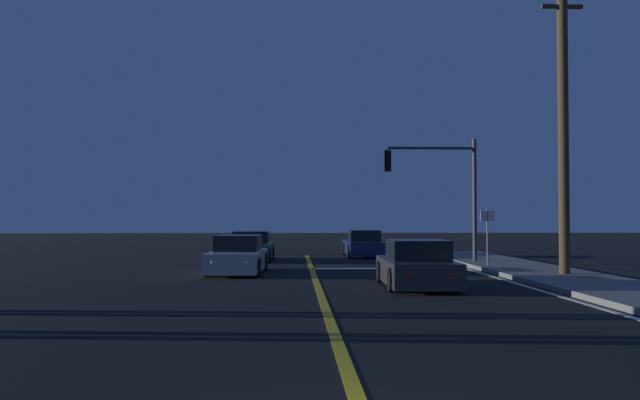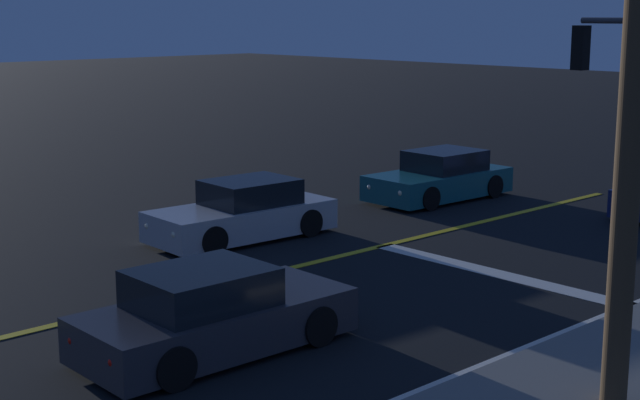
# 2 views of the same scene
# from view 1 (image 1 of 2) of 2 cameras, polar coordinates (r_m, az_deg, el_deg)

# --- Properties ---
(sidewalk_right) EXTENTS (3.20, 38.41, 0.15)m
(sidewalk_right) POSITION_cam_1_polar(r_m,az_deg,el_deg) (18.19, 25.70, -7.34)
(sidewalk_right) COLOR slate
(sidewalk_right) RESTS_ON ground
(lane_line_center) EXTENTS (0.20, 36.28, 0.01)m
(lane_line_center) POSITION_cam_1_polar(r_m,az_deg,el_deg) (16.12, 0.16, -8.51)
(lane_line_center) COLOR gold
(lane_line_center) RESTS_ON ground
(lane_line_edge_right) EXTENTS (0.16, 36.28, 0.01)m
(lane_line_edge_right) POSITION_cam_1_polar(r_m,az_deg,el_deg) (17.41, 20.27, -7.90)
(lane_line_edge_right) COLOR silver
(lane_line_edge_right) RESTS_ON ground
(stop_bar) EXTENTS (6.19, 0.50, 0.01)m
(stop_bar) POSITION_cam_1_polar(r_m,az_deg,el_deg) (25.51, 6.26, -5.94)
(stop_bar) COLOR silver
(stop_bar) RESTS_ON ground
(car_far_approaching_charcoal) EXTENTS (1.98, 4.32, 1.34)m
(car_far_approaching_charcoal) POSITION_cam_1_polar(r_m,az_deg,el_deg) (18.81, 8.40, -5.74)
(car_far_approaching_charcoal) COLOR #2D2D33
(car_far_approaching_charcoal) RESTS_ON ground
(car_side_waiting_teal) EXTENTS (2.04, 4.32, 1.34)m
(car_side_waiting_teal) POSITION_cam_1_polar(r_m,az_deg,el_deg) (30.30, -5.99, -4.16)
(car_side_waiting_teal) COLOR #195960
(car_side_waiting_teal) RESTS_ON ground
(car_mid_block_silver) EXTENTS (2.01, 4.38, 1.34)m
(car_mid_block_silver) POSITION_cam_1_polar(r_m,az_deg,el_deg) (23.47, -7.17, -4.91)
(car_mid_block_silver) COLOR #B2B5BA
(car_mid_block_silver) RESTS_ON ground
(car_lead_oncoming_navy) EXTENTS (1.86, 4.73, 1.34)m
(car_lead_oncoming_navy) POSITION_cam_1_polar(r_m,az_deg,el_deg) (33.56, 3.78, -3.91)
(car_lead_oncoming_navy) COLOR navy
(car_lead_oncoming_navy) RESTS_ON ground
(traffic_signal_near_right) EXTENTS (3.95, 0.28, 5.32)m
(traffic_signal_near_right) POSITION_cam_1_polar(r_m,az_deg,el_deg) (28.20, 10.43, 1.72)
(traffic_signal_near_right) COLOR #38383D
(traffic_signal_near_right) RESTS_ON ground
(utility_pole_right) EXTENTS (1.61, 0.34, 10.27)m
(utility_pole_right) POSITION_cam_1_polar(r_m,az_deg,el_deg) (22.91, 20.40, 6.88)
(utility_pole_right) COLOR #4C3823
(utility_pole_right) RESTS_ON ground
(street_sign_corner) EXTENTS (0.56, 0.11, 2.28)m
(street_sign_corner) POSITION_cam_1_polar(r_m,az_deg,el_deg) (25.74, 14.36, -2.44)
(street_sign_corner) COLOR slate
(street_sign_corner) RESTS_ON ground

